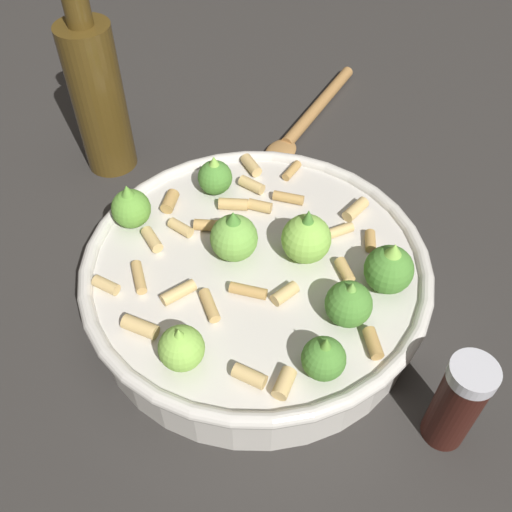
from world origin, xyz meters
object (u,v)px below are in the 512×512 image
(cooking_pan, at_px, (257,277))
(wooden_spoon, at_px, (308,119))
(olive_oil_bottle, at_px, (98,96))
(pepper_shaker, at_px, (457,403))

(cooking_pan, bearing_deg, wooden_spoon, -163.63)
(cooking_pan, bearing_deg, olive_oil_bottle, -111.08)
(cooking_pan, relative_size, wooden_spoon, 1.37)
(pepper_shaker, relative_size, wooden_spoon, 0.42)
(olive_oil_bottle, height_order, wooden_spoon, olive_oil_bottle)
(pepper_shaker, xyz_separation_m, olive_oil_bottle, (-0.15, -0.47, 0.04))
(olive_oil_bottle, bearing_deg, wooden_spoon, 137.70)
(olive_oil_bottle, bearing_deg, pepper_shaker, 72.61)
(cooking_pan, distance_m, olive_oil_bottle, 0.29)
(olive_oil_bottle, bearing_deg, cooking_pan, 68.92)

